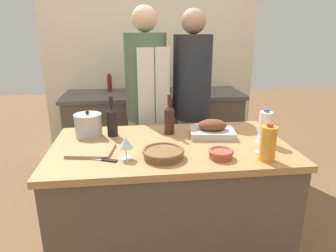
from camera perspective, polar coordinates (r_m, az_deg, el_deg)
name	(u,v)px	position (r m, az deg, el deg)	size (l,w,h in m)	color
kitchen_island	(170,206)	(2.08, 0.41, -14.93)	(1.47, 0.81, 0.89)	brown
back_counter	(154,134)	(3.34, -2.62, -1.46)	(1.90, 0.60, 0.93)	brown
back_wall	(151,57)	(3.52, -3.25, 13.05)	(2.40, 0.10, 2.55)	beige
roasting_pan	(212,130)	(2.03, 8.42, -0.69)	(0.32, 0.25, 0.11)	#BCBCC1
wicker_basket	(163,153)	(1.68, -0.91, -5.15)	(0.24, 0.24, 0.05)	brown
cutting_board	(91,150)	(1.81, -14.40, -4.54)	(0.28, 0.25, 0.02)	#AD7F51
stock_pot	(88,125)	(2.06, -14.94, 0.16)	(0.18, 0.18, 0.18)	#B7B7BC
mixing_bowl	(221,153)	(1.70, 10.03, -5.16)	(0.14, 0.14, 0.05)	#A84C38
juice_jug	(268,143)	(1.71, 18.51, -3.15)	(0.09, 0.09, 0.21)	orange
milk_jug	(265,127)	(1.96, 17.99, -0.25)	(0.08, 0.08, 0.22)	white
wine_bottle_green	(169,119)	(2.03, 0.26, 1.42)	(0.07, 0.07, 0.27)	#381E19
wine_bottle_dark	(112,120)	(2.03, -10.60, 1.05)	(0.07, 0.07, 0.27)	black
wine_glass_left	(126,143)	(1.65, -8.04, -3.24)	(0.08, 0.08, 0.13)	silver
wine_glass_right	(262,138)	(1.81, 17.52, -2.11)	(0.08, 0.08, 0.13)	silver
knife_chef	(99,159)	(1.71, -12.99, -6.14)	(0.22, 0.12, 0.01)	#B7B7BC
stand_mixer	(160,79)	(3.30, -1.51, 8.91)	(0.18, 0.14, 0.31)	#333842
condiment_bottle_tall	(134,87)	(3.15, -6.47, 7.36)	(0.05, 0.05, 0.17)	#332D28
condiment_bottle_short	(128,83)	(3.33, -7.54, 8.19)	(0.05, 0.05, 0.20)	maroon
condiment_bottle_extra	(110,83)	(3.32, -11.05, 7.97)	(0.05, 0.05, 0.20)	maroon
person_cook_aproned	(147,103)	(2.57, -4.10, 4.42)	(0.36, 0.38, 1.76)	beige
person_cook_guest	(192,102)	(2.64, 4.51, 4.63)	(0.33, 0.33, 1.74)	beige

